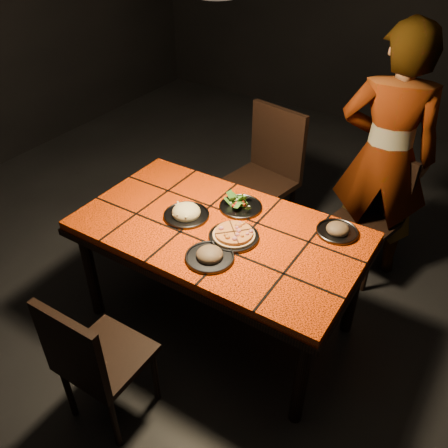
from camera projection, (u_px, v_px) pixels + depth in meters
The scene contains 11 objects.
room_shell at pixel (218, 99), 2.21m from camera, with size 6.04×7.04×3.08m.
dining_table at pixel (219, 239), 2.71m from camera, with size 1.62×0.92×0.75m.
chair_near at pixel (92, 358), 2.25m from camera, with size 0.39×0.39×0.86m.
chair_far_left at pixel (267, 169), 3.52m from camera, with size 0.54×0.54×1.03m.
chair_far_right at pixel (374, 208), 3.26m from camera, with size 0.48×0.48×0.88m.
diner at pixel (386, 157), 3.07m from camera, with size 0.64×0.42×1.74m, color brown.
plate_pizza at pixel (234, 235), 2.57m from camera, with size 0.33×0.33×0.04m.
plate_pasta at pixel (186, 213), 2.73m from camera, with size 0.27×0.27×0.09m.
plate_salad at pixel (241, 204), 2.80m from camera, with size 0.26×0.26×0.07m.
plate_mushroom_a at pixel (210, 255), 2.43m from camera, with size 0.26×0.26×0.08m.
plate_mushroom_b at pixel (337, 230), 2.61m from camera, with size 0.23×0.23×0.08m.
Camera 1 is at (1.17, -1.78, 2.34)m, focal length 38.00 mm.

